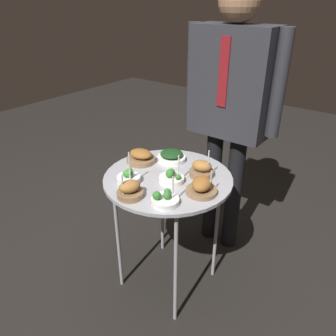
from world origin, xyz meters
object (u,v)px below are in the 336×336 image
object	(u,v)px
bowl_spinach_back_right	(171,156)
bowl_roast_far_rim	(130,190)
bowl_roast_back_left	(202,170)
bowl_broccoli_center	(165,199)
bowl_roast_near_rim	(141,157)
bowl_broccoli_front_left	(172,178)
bowl_broccoli_front_right	(129,178)
waiter_figure	(231,96)
bowl_roast_mid_right	(202,187)
serving_cart	(168,186)

from	to	relation	value
bowl_spinach_back_right	bowl_roast_far_rim	bearing A→B (deg)	-80.05
bowl_roast_back_left	bowl_broccoli_center	distance (m)	0.32
bowl_roast_near_rim	bowl_broccoli_front_left	bearing A→B (deg)	-15.17
bowl_spinach_back_right	bowl_broccoli_front_right	bearing A→B (deg)	-94.66
bowl_roast_back_left	bowl_roast_near_rim	bearing A→B (deg)	-168.90
bowl_roast_far_rim	waiter_figure	bearing A→B (deg)	84.22
bowl_broccoli_front_left	waiter_figure	size ratio (longest dim) A/B	0.09
bowl_spinach_back_right	bowl_broccoli_front_right	xyz separation A→B (m)	(-0.03, -0.32, -0.00)
bowl_broccoli_front_left	bowl_spinach_back_right	size ratio (longest dim) A/B	0.90
bowl_roast_mid_right	bowl_roast_back_left	bearing A→B (deg)	122.25
bowl_roast_near_rim	serving_cart	bearing A→B (deg)	-10.60
bowl_spinach_back_right	bowl_roast_back_left	bearing A→B (deg)	-12.08
bowl_broccoli_center	bowl_broccoli_front_right	bearing A→B (deg)	170.33
bowl_roast_back_left	bowl_roast_far_rim	bearing A→B (deg)	-113.08
serving_cart	bowl_spinach_back_right	xyz separation A→B (m)	(-0.10, 0.16, 0.08)
serving_cart	waiter_figure	size ratio (longest dim) A/B	0.44
bowl_roast_mid_right	serving_cart	bearing A→B (deg)	172.14
bowl_spinach_back_right	waiter_figure	xyz separation A→B (m)	(0.15, 0.37, 0.29)
bowl_broccoli_front_left	bowl_roast_back_left	bearing A→B (deg)	58.78
bowl_broccoli_front_right	bowl_roast_mid_right	bearing A→B (deg)	20.71
serving_cart	bowl_roast_back_left	world-z (taller)	bowl_roast_back_left
bowl_roast_far_rim	bowl_roast_near_rim	xyz separation A→B (m)	(-0.20, 0.30, -0.00)
bowl_roast_far_rim	bowl_roast_near_rim	distance (m)	0.36
bowl_broccoli_front_left	bowl_spinach_back_right	bearing A→B (deg)	126.98
bowl_spinach_back_right	serving_cart	bearing A→B (deg)	-58.66
bowl_roast_back_left	bowl_broccoli_front_right	distance (m)	0.37
bowl_roast_mid_right	bowl_spinach_back_right	bearing A→B (deg)	149.16
bowl_roast_far_rim	bowl_roast_near_rim	bearing A→B (deg)	123.40
bowl_broccoli_front_right	bowl_spinach_back_right	bearing A→B (deg)	85.34
bowl_broccoli_front_left	bowl_roast_near_rim	distance (m)	0.28
bowl_roast_back_left	bowl_roast_far_rim	size ratio (longest dim) A/B	1.22
bowl_roast_back_left	waiter_figure	size ratio (longest dim) A/B	0.09
bowl_broccoli_front_right	bowl_broccoli_center	distance (m)	0.27
bowl_broccoli_front_right	bowl_roast_near_rim	world-z (taller)	bowl_broccoli_front_right
bowl_roast_back_left	bowl_roast_far_rim	world-z (taller)	bowl_roast_back_left
bowl_broccoli_front_left	bowl_roast_near_rim	xyz separation A→B (m)	(-0.27, 0.07, 0.01)
bowl_broccoli_front_left	bowl_spinach_back_right	world-z (taller)	bowl_broccoli_front_left
bowl_broccoli_front_right	bowl_broccoli_center	size ratio (longest dim) A/B	1.30
bowl_spinach_back_right	bowl_broccoli_center	size ratio (longest dim) A/B	1.17
bowl_roast_mid_right	bowl_spinach_back_right	world-z (taller)	bowl_roast_mid_right
bowl_roast_back_left	bowl_broccoli_center	world-z (taller)	bowl_roast_back_left
serving_cart	bowl_roast_mid_right	distance (m)	0.24
bowl_roast_far_rim	bowl_roast_near_rim	size ratio (longest dim) A/B	0.78
bowl_roast_mid_right	waiter_figure	bearing A→B (deg)	106.66
bowl_broccoli_front_left	bowl_broccoli_front_right	xyz separation A→B (m)	(-0.17, -0.13, 0.00)
serving_cart	bowl_roast_mid_right	size ratio (longest dim) A/B	4.91
bowl_roast_mid_right	bowl_roast_back_left	xyz separation A→B (m)	(-0.09, 0.14, 0.00)
bowl_broccoli_front_left	bowl_broccoli_center	bearing A→B (deg)	-62.35
bowl_broccoli_center	waiter_figure	bearing A→B (deg)	96.46
bowl_roast_far_rim	bowl_broccoli_front_left	bearing A→B (deg)	72.62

